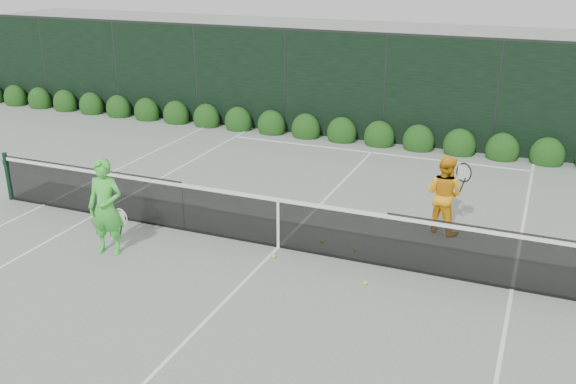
% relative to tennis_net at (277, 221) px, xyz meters
% --- Properties ---
extents(ground, '(80.00, 80.00, 0.00)m').
position_rel_tennis_net_xyz_m(ground, '(0.02, 0.00, -0.53)').
color(ground, gray).
rests_on(ground, ground).
extents(tennis_net, '(12.90, 0.10, 1.07)m').
position_rel_tennis_net_xyz_m(tennis_net, '(0.00, 0.00, 0.00)').
color(tennis_net, '#11341D').
rests_on(tennis_net, ground).
extents(player_woman, '(0.71, 0.53, 1.77)m').
position_rel_tennis_net_xyz_m(player_woman, '(-2.71, -1.35, 0.35)').
color(player_woman, '#41D33D').
rests_on(player_woman, ground).
extents(player_man, '(0.95, 0.81, 1.54)m').
position_rel_tennis_net_xyz_m(player_man, '(2.67, 1.89, 0.24)').
color(player_man, '#FFAD15').
rests_on(player_man, ground).
extents(court_lines, '(11.03, 23.83, 0.01)m').
position_rel_tennis_net_xyz_m(court_lines, '(0.02, 0.00, -0.53)').
color(court_lines, white).
rests_on(court_lines, ground).
extents(windscreen_fence, '(32.00, 21.07, 3.06)m').
position_rel_tennis_net_xyz_m(windscreen_fence, '(0.02, -2.71, 0.98)').
color(windscreen_fence, black).
rests_on(windscreen_fence, ground).
extents(hedge_row, '(31.66, 0.65, 0.94)m').
position_rel_tennis_net_xyz_m(hedge_row, '(0.02, 7.15, -0.30)').
color(hedge_row, '#0E350E').
rests_on(hedge_row, ground).
extents(tennis_balls, '(1.85, 1.31, 0.07)m').
position_rel_tennis_net_xyz_m(tennis_balls, '(1.03, -0.08, -0.50)').
color(tennis_balls, '#D4F536').
rests_on(tennis_balls, ground).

